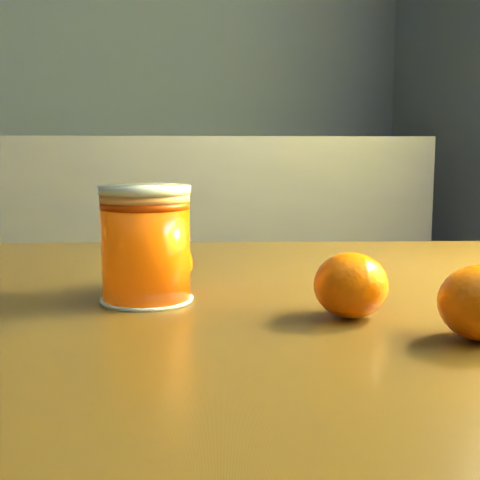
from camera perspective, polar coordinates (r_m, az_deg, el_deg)
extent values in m
cube|color=brown|center=(0.60, 0.42, -7.08)|extent=(1.12, 0.88, 0.04)
cylinder|color=#E95004|center=(0.59, -8.03, -1.00)|extent=(0.08, 0.08, 0.09)
cylinder|color=#FBA366|center=(0.58, -8.12, 3.61)|extent=(0.08, 0.08, 0.01)
cylinder|color=silver|center=(0.58, -8.14, 4.20)|extent=(0.08, 0.08, 0.01)
ellipsoid|color=#F46204|center=(0.54, 9.45, -3.82)|extent=(0.08, 0.08, 0.05)
ellipsoid|color=#F46204|center=(0.64, -6.57, -1.93)|extent=(0.07, 0.07, 0.05)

